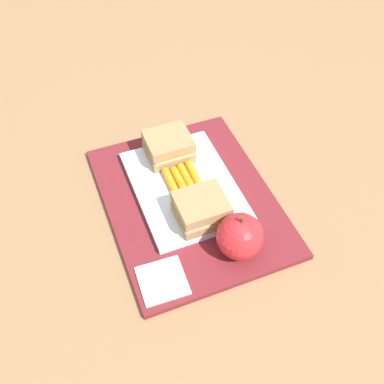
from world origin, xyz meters
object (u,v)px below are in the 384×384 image
sandwich_half_left (169,146)px  sandwich_half_right (201,209)px  carrot_sticks_bundle (184,182)px  apple (240,236)px  food_tray (184,186)px  paper_napkin (162,281)px

sandwich_half_left → sandwich_half_right: bearing=0.0°
carrot_sticks_bundle → apple: bearing=12.6°
food_tray → sandwich_half_right: (0.08, 0.00, 0.03)m
food_tray → carrot_sticks_bundle: bearing=13.8°
paper_napkin → apple: bearing=93.9°
food_tray → apple: bearing=12.6°
carrot_sticks_bundle → apple: (0.15, 0.03, 0.02)m
sandwich_half_right → paper_napkin: 0.13m
carrot_sticks_bundle → sandwich_half_left: bearing=-179.9°
sandwich_half_right → carrot_sticks_bundle: size_ratio=1.03×
food_tray → sandwich_half_left: size_ratio=2.88×
sandwich_half_left → paper_napkin: sandwich_half_left is taller
food_tray → sandwich_half_right: bearing=0.0°
apple → paper_napkin: 0.14m
sandwich_half_right → paper_napkin: (0.08, -0.10, -0.03)m
food_tray → sandwich_half_right: sandwich_half_right is taller
sandwich_half_left → sandwich_half_right: size_ratio=1.00×
sandwich_half_right → apple: 0.08m
sandwich_half_right → apple: apple is taller
food_tray → apple: (0.15, 0.03, 0.03)m
sandwich_half_left → carrot_sticks_bundle: bearing=0.1°
carrot_sticks_bundle → paper_napkin: bearing=-31.2°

